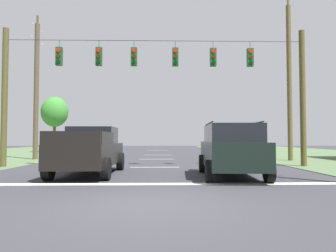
# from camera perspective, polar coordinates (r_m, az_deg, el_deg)

# --- Properties ---
(ground_plane) EXTENTS (120.00, 120.00, 0.00)m
(ground_plane) POSITION_cam_1_polar(r_m,az_deg,el_deg) (7.19, -3.84, -13.93)
(ground_plane) COLOR #333338
(stop_bar_stripe) EXTENTS (13.17, 0.45, 0.01)m
(stop_bar_stripe) POSITION_cam_1_polar(r_m,az_deg,el_deg) (10.27, -3.05, -10.41)
(stop_bar_stripe) COLOR white
(stop_bar_stripe) RESTS_ON ground
(lane_dash_0) EXTENTS (2.50, 0.15, 0.01)m
(lane_dash_0) POSITION_cam_1_polar(r_m,az_deg,el_deg) (16.23, -2.40, -7.44)
(lane_dash_0) COLOR white
(lane_dash_0) RESTS_ON ground
(lane_dash_1) EXTENTS (2.50, 0.15, 0.01)m
(lane_dash_1) POSITION_cam_1_polar(r_m,az_deg,el_deg) (22.64, -2.09, -6.00)
(lane_dash_1) COLOR white
(lane_dash_1) RESTS_ON ground
(lane_dash_2) EXTENTS (2.50, 0.15, 0.01)m
(lane_dash_2) POSITION_cam_1_polar(r_m,az_deg,el_deg) (28.45, -1.93, -5.25)
(lane_dash_2) COLOR white
(lane_dash_2) RESTS_ON ground
(lane_dash_3) EXTENTS (2.50, 0.15, 0.01)m
(lane_dash_3) POSITION_cam_1_polar(r_m,az_deg,el_deg) (39.26, -1.76, -4.45)
(lane_dash_3) COLOR white
(lane_dash_3) RESTS_ON ground
(overhead_signal_span) EXTENTS (15.82, 0.31, 7.20)m
(overhead_signal_span) POSITION_cam_1_polar(r_m,az_deg,el_deg) (16.57, -2.32, 7.15)
(overhead_signal_span) COLOR brown
(overhead_signal_span) RESTS_ON ground
(pickup_truck) EXTENTS (2.32, 5.42, 1.95)m
(pickup_truck) POSITION_cam_1_polar(r_m,az_deg,el_deg) (13.34, -13.90, -4.33)
(pickup_truck) COLOR black
(pickup_truck) RESTS_ON ground
(suv_black) EXTENTS (2.43, 4.90, 2.05)m
(suv_black) POSITION_cam_1_polar(r_m,az_deg,el_deg) (12.28, 11.32, -4.10)
(suv_black) COLOR black
(suv_black) RESTS_ON ground
(distant_car_crossing_white) EXTENTS (2.06, 4.32, 1.52)m
(distant_car_crossing_white) POSITION_cam_1_polar(r_m,az_deg,el_deg) (25.47, 11.74, -3.78)
(distant_car_crossing_white) COLOR silver
(distant_car_crossing_white) RESTS_ON ground
(utility_pole_mid_right) EXTENTS (0.31, 1.80, 11.05)m
(utility_pole_mid_right) POSITION_cam_1_polar(r_m,az_deg,el_deg) (22.62, 21.07, 7.73)
(utility_pole_mid_right) COLOR brown
(utility_pole_mid_right) RESTS_ON ground
(utility_pole_near_left) EXTENTS (0.33, 1.98, 10.20)m
(utility_pole_near_left) POSITION_cam_1_polar(r_m,az_deg,el_deg) (24.17, -22.69, 6.37)
(utility_pole_near_left) COLOR brown
(utility_pole_near_left) RESTS_ON ground
(tree_roadside_right) EXTENTS (2.81, 2.81, 5.93)m
(tree_roadside_right) POSITION_cam_1_polar(r_m,az_deg,el_deg) (35.73, -19.80, 2.37)
(tree_roadside_right) COLOR brown
(tree_roadside_right) RESTS_ON ground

